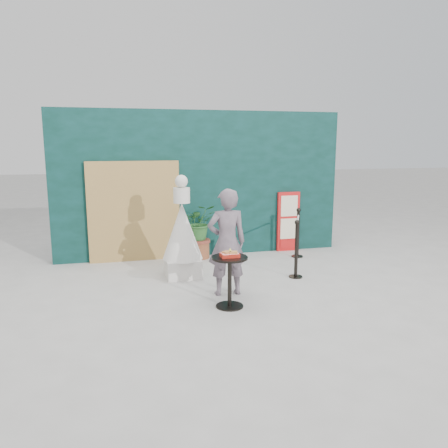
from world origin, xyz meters
TOP-DOWN VIEW (x-y plane):
  - ground at (0.00, 0.00)m, footprint 60.00×60.00m
  - back_wall at (0.00, 3.15)m, footprint 6.00×0.30m
  - bamboo_fence at (-1.40, 2.94)m, footprint 1.80×0.08m
  - woman at (-0.12, 0.55)m, footprint 0.62×0.42m
  - menu_board at (1.90, 2.95)m, footprint 0.50×0.07m
  - statue at (-0.65, 1.64)m, footprint 0.71×0.71m
  - cafe_table at (-0.22, 0.01)m, footprint 0.52×0.52m
  - food_basket at (-0.22, 0.01)m, footprint 0.26×0.19m
  - planter at (-0.11, 2.82)m, footprint 0.66×0.57m
  - stanchion_barrier at (1.58, 1.74)m, footprint 0.84×1.54m

SIDE VIEW (x-z plane):
  - ground at x=0.00m, z-range 0.00..0.00m
  - stanchion_barrier at x=1.58m, z-range -0.02..1.01m
  - cafe_table at x=-0.22m, z-range 0.12..0.87m
  - planter at x=-0.11m, z-range 0.09..1.21m
  - menu_board at x=1.90m, z-range 0.00..1.30m
  - statue at x=-0.65m, z-range -0.17..1.64m
  - food_basket at x=-0.22m, z-range 0.73..0.84m
  - woman at x=-0.12m, z-range 0.00..1.67m
  - bamboo_fence at x=-1.40m, z-range 0.00..2.00m
  - back_wall at x=0.00m, z-range 0.00..3.00m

